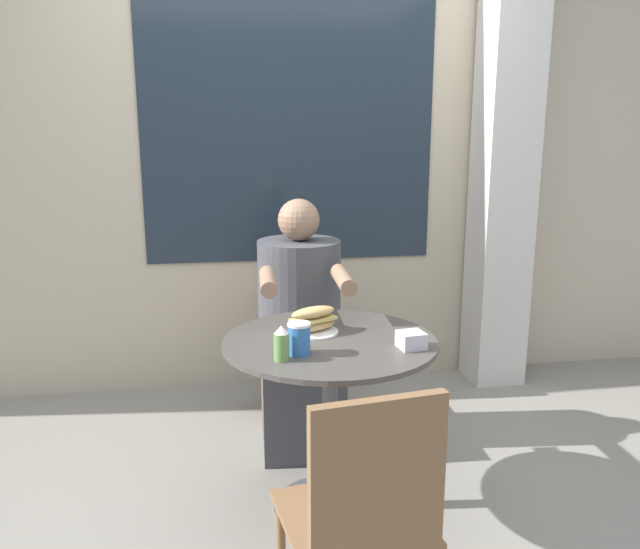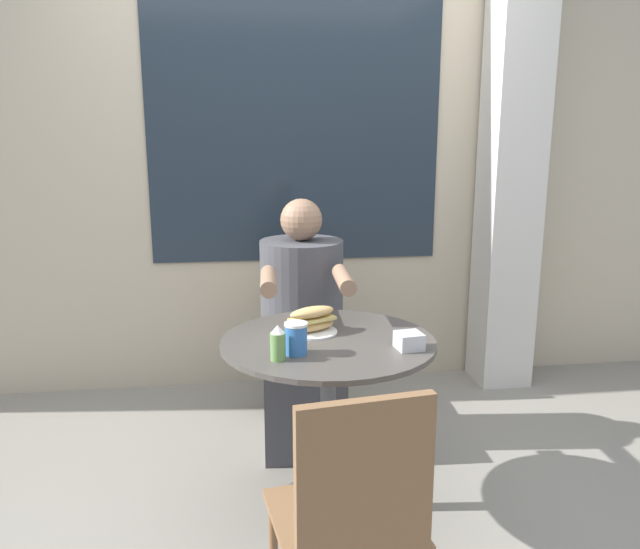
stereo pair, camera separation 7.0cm
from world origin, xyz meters
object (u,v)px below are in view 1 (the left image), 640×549
drink_cup (299,338)px  condiment_bottle (282,344)px  cafe_table (330,385)px  seated_diner (300,341)px  diner_chair (293,317)px  sandwich_on_plate (313,321)px  empty_chair_across (365,511)px

drink_cup → condiment_bottle: (-0.07, -0.05, 0.00)m
cafe_table → seated_diner: 0.61m
diner_chair → sandwich_on_plate: (-0.03, -0.88, 0.24)m
cafe_table → empty_chair_across: size_ratio=0.93×
sandwich_on_plate → condiment_bottle: 0.32m
seated_diner → sandwich_on_plate: size_ratio=5.72×
condiment_bottle → diner_chair: bearing=81.2°
cafe_table → seated_diner: size_ratio=0.69×
drink_cup → seated_diner: bearing=82.1°
cafe_table → seated_diner: bearing=93.0°
empty_chair_across → condiment_bottle: empty_chair_across is taller
cafe_table → diner_chair: size_ratio=0.93×
seated_diner → empty_chair_across: seated_diner is taller
sandwich_on_plate → drink_cup: drink_cup is taller
empty_chair_across → drink_cup: bearing=89.4°
drink_cup → sandwich_on_plate: bearing=69.5°
condiment_bottle → empty_chair_across: bearing=-76.2°
cafe_table → seated_diner: (-0.03, 0.61, -0.03)m
seated_diner → drink_cup: seated_diner is taller
diner_chair → empty_chair_across: same height
seated_diner → condiment_bottle: bearing=80.9°
seated_diner → drink_cup: size_ratio=10.31×
cafe_table → diner_chair: bearing=91.5°
diner_chair → condiment_bottle: 1.20m
sandwich_on_plate → drink_cup: (-0.09, -0.23, 0.01)m
diner_chair → condiment_bottle: bearing=84.2°
diner_chair → condiment_bottle: diner_chair is taller
cafe_table → drink_cup: size_ratio=7.08×
cafe_table → drink_cup: (-0.14, -0.14, 0.24)m
empty_chair_across → cafe_table: bearing=78.4°
sandwich_on_plate → cafe_table: bearing=-60.5°
cafe_table → empty_chair_across: 0.80m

